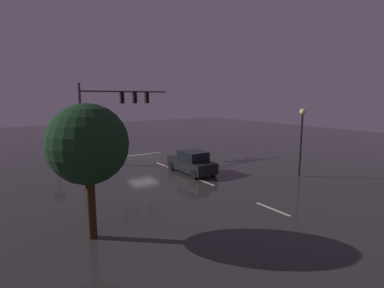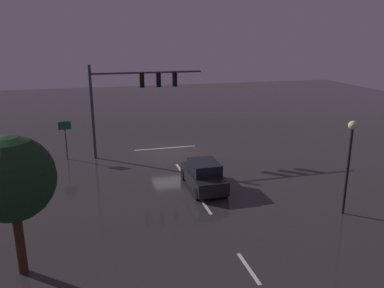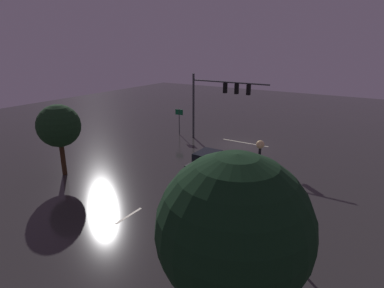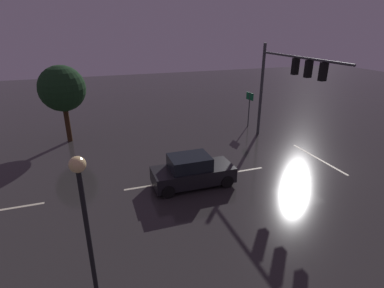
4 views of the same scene
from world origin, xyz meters
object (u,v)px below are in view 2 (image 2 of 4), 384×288
object	(u,v)px
car_approaching	(204,175)
route_sign	(65,132)
street_lamp_left_kerb	(350,150)
tree_right_near	(11,179)
traffic_signal_assembly	(133,91)

from	to	relation	value
car_approaching	route_sign	bearing A→B (deg)	-43.78
street_lamp_left_kerb	tree_right_near	bearing A→B (deg)	4.83
tree_right_near	route_sign	bearing A→B (deg)	-94.26
traffic_signal_assembly	tree_right_near	xyz separation A→B (m)	(6.03, 14.06, -1.04)
car_approaching	street_lamp_left_kerb	distance (m)	8.34
car_approaching	tree_right_near	bearing A→B (deg)	34.94
car_approaching	traffic_signal_assembly	bearing A→B (deg)	-67.25
street_lamp_left_kerb	tree_right_near	distance (m)	15.27
car_approaching	street_lamp_left_kerb	world-z (taller)	street_lamp_left_kerb
car_approaching	route_sign	world-z (taller)	route_sign
car_approaching	tree_right_near	distance (m)	11.66
traffic_signal_assembly	route_sign	bearing A→B (deg)	-2.32
traffic_signal_assembly	street_lamp_left_kerb	xyz separation A→B (m)	(-9.18, 12.77, -1.48)
street_lamp_left_kerb	route_sign	xyz separation A→B (m)	(14.15, -12.97, -1.35)
street_lamp_left_kerb	tree_right_near	xyz separation A→B (m)	(15.21, 1.29, 0.44)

